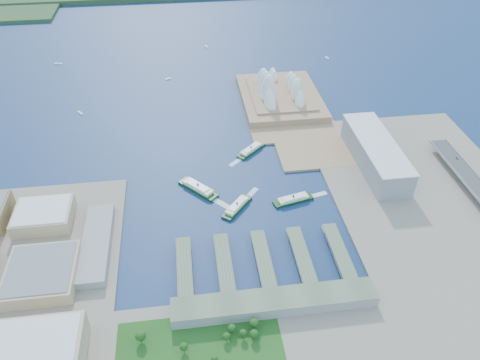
{
  "coord_description": "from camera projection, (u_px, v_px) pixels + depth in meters",
  "views": [
    {
      "loc": [
        -55.79,
        -412.42,
        380.35
      ],
      "look_at": [
        5.78,
        49.95,
        18.0
      ],
      "focal_mm": 35.0,
      "sensor_mm": 36.0,
      "label": 1
    }
  ],
  "objects": [
    {
      "name": "peninsula",
      "position": [
        284.0,
        106.0,
        775.81
      ],
      "size": [
        135.0,
        220.0,
        3.0
      ],
      "primitive_type": "cube",
      "color": "#9F7857",
      "rests_on": "ground"
    },
    {
      "name": "boat_c",
      "position": [
        327.0,
        58.0,
        932.44
      ],
      "size": [
        6.26,
        12.84,
        2.78
      ],
      "primitive_type": null,
      "rotation": [
        0.0,
        0.0,
        3.37
      ],
      "color": "white",
      "rests_on": "ground"
    },
    {
      "name": "opera_house",
      "position": [
        281.0,
        84.0,
        772.49
      ],
      "size": [
        134.0,
        180.0,
        58.0
      ],
      "primitive_type": null,
      "color": "white",
      "rests_on": "peninsula"
    },
    {
      "name": "boat_a",
      "position": [
        80.0,
        113.0,
        758.73
      ],
      "size": [
        10.42,
        12.51,
        2.53
      ],
      "primitive_type": null,
      "rotation": [
        0.0,
        0.0,
        0.63
      ],
      "color": "white",
      "rests_on": "ground"
    },
    {
      "name": "boat_d",
      "position": [
        58.0,
        64.0,
        910.32
      ],
      "size": [
        16.35,
        6.7,
        2.7
      ],
      "primitive_type": null,
      "rotation": [
        0.0,
        0.0,
        1.36
      ],
      "color": "white",
      "rests_on": "ground"
    },
    {
      "name": "toaster_building",
      "position": [
        375.0,
        154.0,
        632.37
      ],
      "size": [
        45.0,
        155.0,
        35.0
      ],
      "primitive_type": "cube",
      "color": "gray",
      "rests_on": "east_land"
    },
    {
      "name": "ferry_b",
      "position": [
        251.0,
        149.0,
        670.04
      ],
      "size": [
        45.34,
        43.03,
        9.43
      ],
      "primitive_type": null,
      "rotation": [
        0.0,
        0.0,
        -0.83
      ],
      "color": "#0D3515",
      "rests_on": "ground"
    },
    {
      "name": "ferry_a",
      "position": [
        198.0,
        187.0,
        599.74
      ],
      "size": [
        50.66,
        53.89,
        11.16
      ],
      "primitive_type": null,
      "rotation": [
        0.0,
        0.0,
        0.73
      ],
      "color": "#0D3515",
      "rests_on": "ground"
    },
    {
      "name": "ground",
      "position": [
        241.0,
        217.0,
        561.99
      ],
      "size": [
        3000.0,
        3000.0,
        0.0
      ],
      "primitive_type": "plane",
      "color": "#10254D",
      "rests_on": "ground"
    },
    {
      "name": "car_c",
      "position": [
        457.0,
        158.0,
        632.42
      ],
      "size": [
        1.9,
        4.68,
        1.36
      ],
      "primitive_type": "imported",
      "color": "slate",
      "rests_on": "expressway"
    },
    {
      "name": "ferry_c",
      "position": [
        237.0,
        205.0,
        572.24
      ],
      "size": [
        42.56,
        47.38,
        9.63
      ],
      "primitive_type": null,
      "rotation": [
        0.0,
        0.0,
        2.45
      ],
      "color": "#0D3515",
      "rests_on": "ground"
    },
    {
      "name": "terminal_building",
      "position": [
        275.0,
        303.0,
        452.36
      ],
      "size": [
        200.0,
        28.0,
        12.0
      ],
      "primitive_type": "cube",
      "color": "gray",
      "rests_on": "south_land"
    },
    {
      "name": "ferry_d",
      "position": [
        293.0,
        198.0,
        582.76
      ],
      "size": [
        53.19,
        24.96,
        9.75
      ],
      "primitive_type": null,
      "rotation": [
        0.0,
        0.0,
        1.81
      ],
      "color": "#0D3515",
      "rests_on": "ground"
    },
    {
      "name": "boat_e",
      "position": [
        206.0,
        46.0,
        978.23
      ],
      "size": [
        7.54,
        11.97,
        2.8
      ],
      "primitive_type": null,
      "rotation": [
        0.0,
        0.0,
        0.37
      ],
      "color": "white",
      "rests_on": "ground"
    },
    {
      "name": "west_land",
      "position": [
        0.0,
        312.0,
        452.82
      ],
      "size": [
        220.0,
        390.0,
        3.0
      ],
      "primitive_type": "cube",
      "color": "gray",
      "rests_on": "ground"
    },
    {
      "name": "ferry_wharves",
      "position": [
        263.0,
        260.0,
        501.89
      ],
      "size": [
        184.0,
        90.0,
        9.3
      ],
      "primitive_type": null,
      "color": "#54624A",
      "rests_on": "ground"
    },
    {
      "name": "boat_b",
      "position": [
        168.0,
        79.0,
        857.25
      ],
      "size": [
        10.31,
        5.93,
        2.63
      ],
      "primitive_type": null,
      "rotation": [
        0.0,
        0.0,
        1.85
      ],
      "color": "white",
      "rests_on": "ground"
    },
    {
      "name": "west_buildings",
      "position": [
        4.0,
        274.0,
        471.01
      ],
      "size": [
        200.0,
        280.0,
        27.0
      ],
      "primitive_type": null,
      "color": "olive",
      "rests_on": "west_land"
    },
    {
      "name": "east_land",
      "position": [
        449.0,
        227.0,
        546.95
      ],
      "size": [
        240.0,
        500.0,
        3.0
      ],
      "primitive_type": "cube",
      "color": "gray",
      "rests_on": "ground"
    }
  ]
}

